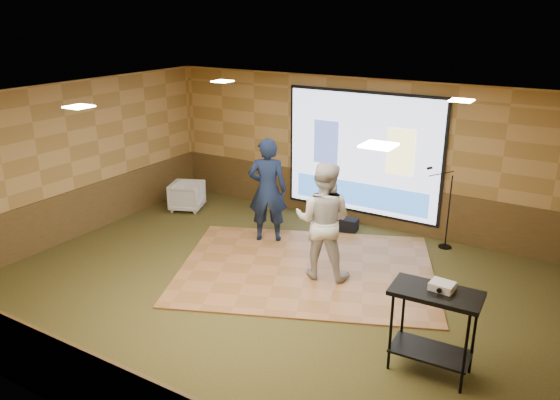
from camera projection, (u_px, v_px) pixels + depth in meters
The scene contains 18 objects.
ground at pixel (272, 292), 8.66m from camera, with size 9.00×9.00×0.00m, color #2C3719.
room_shell at pixel (271, 165), 7.97m from camera, with size 9.04×7.04×3.02m.
wainscot_back at pixel (361, 201), 11.31m from camera, with size 9.00×0.04×0.95m, color #473117.
wainscot_front at pixel (96, 391), 5.69m from camera, with size 9.00×0.04×0.95m, color #473117.
wainscot_left at pixel (78, 213), 10.69m from camera, with size 0.04×7.00×0.95m, color #473117.
projector_screen at pixel (362, 155), 10.95m from camera, with size 3.32×0.06×2.52m.
downlight_nw at pixel (222, 81), 10.21m from camera, with size 0.32×0.32×0.02m, color #FFEBBF.
downlight_ne at pixel (461, 100), 8.06m from camera, with size 0.32×0.32×0.02m, color #FFEBBF.
downlight_sw at pixel (79, 107), 7.54m from camera, with size 0.32×0.32×0.02m, color #FFEBBF.
downlight_se at pixel (379, 145), 5.39m from camera, with size 0.32×0.32×0.02m, color #FFEBBF.
dance_floor at pixel (306, 269), 9.41m from camera, with size 4.30×3.28×0.03m, color #A1683B.
player_left at pixel (268, 190), 10.26m from camera, with size 0.73×0.48×2.00m, color #121D39.
player_right at pixel (323, 221), 8.82m from camera, with size 0.95×0.74×1.96m, color beige.
av_table at pixel (434, 314), 6.51m from camera, with size 1.05×0.55×1.11m.
projector at pixel (442, 286), 6.44m from camera, with size 0.28×0.23×0.09m, color white.
mic_stand at pixel (444, 222), 10.16m from camera, with size 0.60×0.24×1.53m.
banquet_chair at pixel (187, 196), 12.14m from camera, with size 0.67×0.69×0.63m, color gray.
duffel_bag at pixel (347, 225), 11.03m from camera, with size 0.41×0.27×0.25m, color black.
Camera 1 is at (4.09, -6.52, 4.24)m, focal length 35.00 mm.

